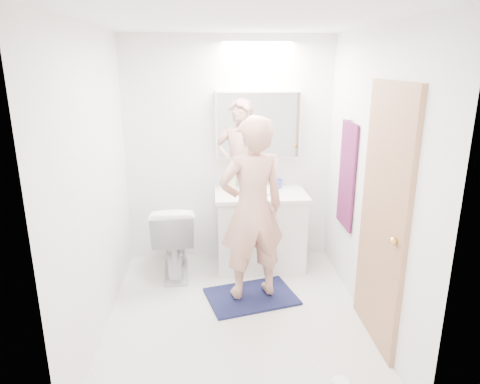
{
  "coord_description": "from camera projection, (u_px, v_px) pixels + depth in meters",
  "views": [
    {
      "loc": [
        -0.2,
        -3.29,
        2.12
      ],
      "look_at": [
        0.05,
        0.25,
        1.05
      ],
      "focal_mm": 32.31,
      "sensor_mm": 36.0,
      "label": 1
    }
  ],
  "objects": [
    {
      "name": "floor",
      "position": [
        236.0,
        315.0,
        3.77
      ],
      "size": [
        2.5,
        2.5,
        0.0
      ],
      "primitive_type": "plane",
      "color": "silver",
      "rests_on": "ground"
    },
    {
      "name": "ceiling",
      "position": [
        235.0,
        21.0,
        3.08
      ],
      "size": [
        2.5,
        2.5,
        0.0
      ],
      "primitive_type": "plane",
      "rotation": [
        3.14,
        0.0,
        0.0
      ],
      "color": "white",
      "rests_on": "floor"
    },
    {
      "name": "wall_back",
      "position": [
        229.0,
        152.0,
        4.62
      ],
      "size": [
        2.5,
        0.0,
        2.5
      ],
      "primitive_type": "plane",
      "rotation": [
        1.57,
        0.0,
        0.0
      ],
      "color": "white",
      "rests_on": "floor"
    },
    {
      "name": "wall_front",
      "position": [
        251.0,
        248.0,
        2.23
      ],
      "size": [
        2.5,
        0.0,
        2.5
      ],
      "primitive_type": "plane",
      "rotation": [
        -1.57,
        0.0,
        0.0
      ],
      "color": "white",
      "rests_on": "floor"
    },
    {
      "name": "wall_left",
      "position": [
        95.0,
        186.0,
        3.35
      ],
      "size": [
        0.0,
        2.5,
        2.5
      ],
      "primitive_type": "plane",
      "rotation": [
        1.57,
        0.0,
        1.57
      ],
      "color": "white",
      "rests_on": "floor"
    },
    {
      "name": "wall_right",
      "position": [
        371.0,
        181.0,
        3.5
      ],
      "size": [
        0.0,
        2.5,
        2.5
      ],
      "primitive_type": "plane",
      "rotation": [
        1.57,
        0.0,
        -1.57
      ],
      "color": "white",
      "rests_on": "floor"
    },
    {
      "name": "vanity_cabinet",
      "position": [
        260.0,
        231.0,
        4.6
      ],
      "size": [
        0.9,
        0.55,
        0.78
      ],
      "primitive_type": "cube",
      "color": "white",
      "rests_on": "floor"
    },
    {
      "name": "countertop",
      "position": [
        261.0,
        195.0,
        4.48
      ],
      "size": [
        0.95,
        0.58,
        0.04
      ],
      "primitive_type": "cube",
      "color": "white",
      "rests_on": "vanity_cabinet"
    },
    {
      "name": "sink_basin",
      "position": [
        260.0,
        191.0,
        4.5
      ],
      "size": [
        0.36,
        0.36,
        0.03
      ],
      "primitive_type": "cylinder",
      "color": "white",
      "rests_on": "countertop"
    },
    {
      "name": "faucet",
      "position": [
        259.0,
        180.0,
        4.66
      ],
      "size": [
        0.02,
        0.02,
        0.16
      ],
      "primitive_type": "cylinder",
      "color": "silver",
      "rests_on": "countertop"
    },
    {
      "name": "medicine_cabinet",
      "position": [
        258.0,
        124.0,
        4.48
      ],
      "size": [
        0.88,
        0.14,
        0.7
      ],
      "primitive_type": "cube",
      "color": "white",
      "rests_on": "wall_back"
    },
    {
      "name": "mirror_panel",
      "position": [
        259.0,
        125.0,
        4.41
      ],
      "size": [
        0.84,
        0.01,
        0.66
      ],
      "primitive_type": "cube",
      "color": "silver",
      "rests_on": "medicine_cabinet"
    },
    {
      "name": "toilet",
      "position": [
        174.0,
        238.0,
        4.43
      ],
      "size": [
        0.47,
        0.78,
        0.77
      ],
      "primitive_type": "imported",
      "rotation": [
        0.0,
        0.0,
        3.2
      ],
      "color": "white",
      "rests_on": "floor"
    },
    {
      "name": "bath_rug",
      "position": [
        251.0,
        296.0,
        4.05
      ],
      "size": [
        0.91,
        0.73,
        0.02
      ],
      "primitive_type": "cube",
      "rotation": [
        0.0,
        0.0,
        0.25
      ],
      "color": "#131D3D",
      "rests_on": "floor"
    },
    {
      "name": "person",
      "position": [
        252.0,
        209.0,
        3.8
      ],
      "size": [
        0.69,
        0.54,
        1.66
      ],
      "primitive_type": "imported",
      "rotation": [
        0.0,
        0.0,
        3.4
      ],
      "color": "tan",
      "rests_on": "bath_rug"
    },
    {
      "name": "door",
      "position": [
        383.0,
        219.0,
        3.22
      ],
      "size": [
        0.04,
        0.8,
        2.0
      ],
      "primitive_type": "cube",
      "color": "tan",
      "rests_on": "wall_right"
    },
    {
      "name": "door_knob",
      "position": [
        394.0,
        241.0,
        2.95
      ],
      "size": [
        0.06,
        0.06,
        0.06
      ],
      "primitive_type": "sphere",
      "color": "gold",
      "rests_on": "door"
    },
    {
      "name": "towel",
      "position": [
        347.0,
        175.0,
        4.05
      ],
      "size": [
        0.02,
        0.42,
        1.0
      ],
      "primitive_type": "cube",
      "color": "#17133C",
      "rests_on": "wall_right"
    },
    {
      "name": "towel_hook",
      "position": [
        350.0,
        120.0,
        3.9
      ],
      "size": [
        0.07,
        0.02,
        0.02
      ],
      "primitive_type": "cylinder",
      "rotation": [
        0.0,
        1.57,
        0.0
      ],
      "color": "silver",
      "rests_on": "wall_right"
    },
    {
      "name": "soap_bottle_a",
      "position": [
        232.0,
        179.0,
        4.57
      ],
      "size": [
        0.11,
        0.11,
        0.23
      ],
      "primitive_type": "imported",
      "rotation": [
        0.0,
        0.0,
        0.27
      ],
      "color": "#CECD85",
      "rests_on": "countertop"
    },
    {
      "name": "soap_bottle_b",
      "position": [
        245.0,
        180.0,
        4.61
      ],
      "size": [
        0.1,
        0.1,
        0.19
      ],
      "primitive_type": "imported",
      "rotation": [
        0.0,
        0.0,
        -0.12
      ],
      "color": "#5687B9",
      "rests_on": "countertop"
    },
    {
      "name": "toothbrush_cup",
      "position": [
        278.0,
        184.0,
        4.63
      ],
      "size": [
        0.12,
        0.12,
        0.1
      ],
      "primitive_type": "imported",
      "rotation": [
        0.0,
        0.0,
        -0.25
      ],
      "color": "#4550CF",
      "rests_on": "countertop"
    }
  ]
}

